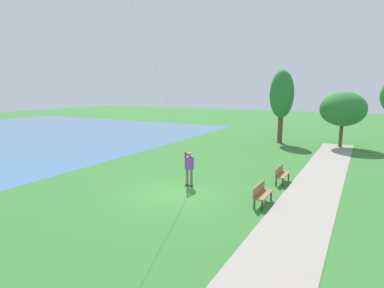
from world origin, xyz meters
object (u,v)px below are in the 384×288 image
at_px(park_bench_far_walkway, 281,173).
at_px(tree_treeline_center, 343,109).
at_px(tree_behind_path, 282,95).
at_px(park_bench_near_walkway, 262,193).
at_px(person_kite_flyer, 189,166).

distance_m(park_bench_far_walkway, tree_treeline_center, 13.08).
bearing_deg(tree_behind_path, park_bench_far_walkway, -76.66).
bearing_deg(tree_behind_path, park_bench_near_walkway, -79.64).
bearing_deg(park_bench_near_walkway, park_bench_far_walkway, 89.41).
height_order(park_bench_near_walkway, tree_behind_path, tree_behind_path).
height_order(park_bench_far_walkway, tree_behind_path, tree_behind_path).
bearing_deg(person_kite_flyer, tree_treeline_center, 68.71).
relative_size(person_kite_flyer, tree_behind_path, 0.28).
bearing_deg(person_kite_flyer, park_bench_far_walkway, 34.34).
distance_m(person_kite_flyer, tree_behind_path, 15.52).
xyz_separation_m(person_kite_flyer, tree_treeline_center, (5.98, 15.35, 2.14)).
bearing_deg(park_bench_near_walkway, person_kite_flyer, 168.50).
bearing_deg(park_bench_far_walkway, tree_treeline_center, 80.91).
bearing_deg(tree_treeline_center, park_bench_far_walkway, -99.09).
xyz_separation_m(park_bench_near_walkway, park_bench_far_walkway, (0.04, 3.50, 0.00)).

